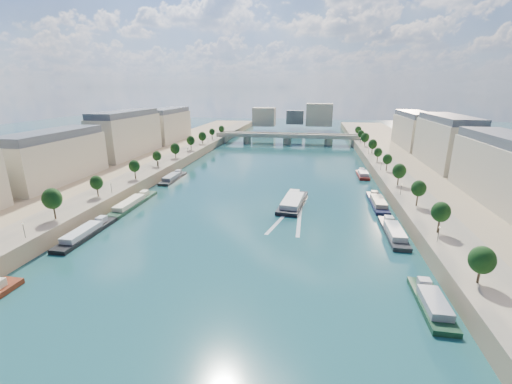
% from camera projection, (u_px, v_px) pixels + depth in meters
% --- Properties ---
extents(ground, '(700.00, 700.00, 0.00)m').
position_uv_depth(ground, '(263.00, 190.00, 148.25)').
color(ground, '#0C3337').
rests_on(ground, ground).
extents(quay_left, '(44.00, 520.00, 5.00)m').
position_uv_depth(quay_left, '(110.00, 177.00, 158.88)').
color(quay_left, '#9E8460').
rests_on(quay_left, ground).
extents(quay_right, '(44.00, 520.00, 5.00)m').
position_uv_depth(quay_right, '(442.00, 193.00, 136.15)').
color(quay_right, '#9E8460').
rests_on(quay_right, ground).
extents(pave_left, '(14.00, 520.00, 0.10)m').
position_uv_depth(pave_left, '(140.00, 173.00, 155.77)').
color(pave_left, gray).
rests_on(pave_left, quay_left).
extents(pave_right, '(14.00, 520.00, 0.10)m').
position_uv_depth(pave_right, '(403.00, 185.00, 137.77)').
color(pave_right, gray).
rests_on(pave_right, quay_right).
extents(trees_left, '(4.80, 268.80, 8.26)m').
position_uv_depth(trees_left, '(145.00, 161.00, 155.75)').
color(trees_left, '#382B1E').
rests_on(trees_left, ground).
extents(trees_right, '(4.80, 268.80, 8.26)m').
position_uv_depth(trees_right, '(394.00, 166.00, 145.92)').
color(trees_right, '#382B1E').
rests_on(trees_right, ground).
extents(lamps_left, '(0.36, 200.36, 4.28)m').
position_uv_depth(lamps_left, '(138.00, 173.00, 144.83)').
color(lamps_left, black).
rests_on(lamps_left, ground).
extents(lamps_right, '(0.36, 200.36, 4.28)m').
position_uv_depth(lamps_right, '(390.00, 175.00, 142.39)').
color(lamps_right, black).
rests_on(lamps_right, ground).
extents(buildings_left, '(16.00, 226.00, 23.20)m').
position_uv_depth(buildings_left, '(96.00, 143.00, 168.16)').
color(buildings_left, beige).
rests_on(buildings_left, ground).
extents(buildings_right, '(16.00, 226.00, 23.20)m').
position_uv_depth(buildings_right, '(471.00, 153.00, 141.32)').
color(buildings_right, beige).
rests_on(buildings_right, ground).
extents(skyline, '(79.00, 42.00, 22.00)m').
position_uv_depth(skyline, '(298.00, 116.00, 350.43)').
color(skyline, beige).
rests_on(skyline, ground).
extents(bridge, '(112.00, 12.00, 8.15)m').
position_uv_depth(bridge, '(287.00, 137.00, 268.27)').
color(bridge, '#C1B79E').
rests_on(bridge, ground).
extents(tour_barge, '(10.75, 28.00, 3.75)m').
position_uv_depth(tour_barge, '(293.00, 202.00, 129.51)').
color(tour_barge, black).
rests_on(tour_barge, ground).
extents(wake, '(10.73, 26.01, 0.04)m').
position_uv_depth(wake, '(289.00, 221.00, 114.14)').
color(wake, silver).
rests_on(wake, ground).
extents(moored_barges_left, '(5.00, 155.01, 3.60)m').
position_uv_depth(moored_barges_left, '(89.00, 231.00, 103.56)').
color(moored_barges_left, '#191A38').
rests_on(moored_barges_left, ground).
extents(moored_barges_right, '(5.00, 167.54, 3.60)m').
position_uv_depth(moored_barges_right, '(397.00, 238.00, 98.76)').
color(moored_barges_right, black).
rests_on(moored_barges_right, ground).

